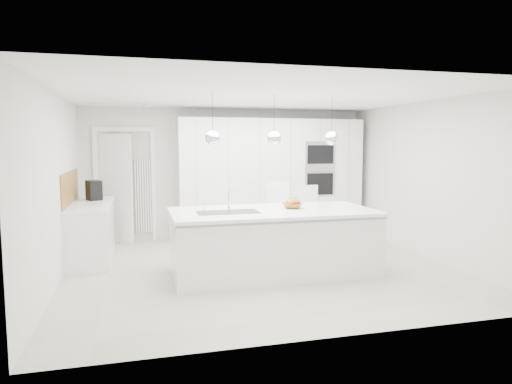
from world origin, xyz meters
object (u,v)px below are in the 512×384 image
object	(u,v)px
fruit_bowl	(293,206)
island_base	(274,244)
espresso_machine	(94,190)
bar_stool_left	(280,221)
bar_stool_right	(311,220)

from	to	relation	value
fruit_bowl	island_base	bearing A→B (deg)	-156.61
espresso_machine	bar_stool_left	distance (m)	3.12
bar_stool_left	bar_stool_right	size ratio (longest dim) A/B	1.07
island_base	fruit_bowl	world-z (taller)	fruit_bowl
fruit_bowl	bar_stool_left	world-z (taller)	bar_stool_left
bar_stool_left	bar_stool_right	world-z (taller)	bar_stool_left
fruit_bowl	espresso_machine	distance (m)	3.36
bar_stool_left	bar_stool_right	xyz separation A→B (m)	(0.57, 0.12, -0.04)
island_base	bar_stool_right	bearing A→B (deg)	46.55
fruit_bowl	bar_stool_left	xyz separation A→B (m)	(0.05, 0.74, -0.34)
espresso_machine	bar_stool_right	size ratio (longest dim) A/B	0.29
island_base	bar_stool_left	world-z (taller)	bar_stool_left
island_base	bar_stool_left	size ratio (longest dim) A/B	2.34
island_base	espresso_machine	distance (m)	3.23
island_base	bar_stool_right	xyz separation A→B (m)	(0.95, 1.00, 0.13)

